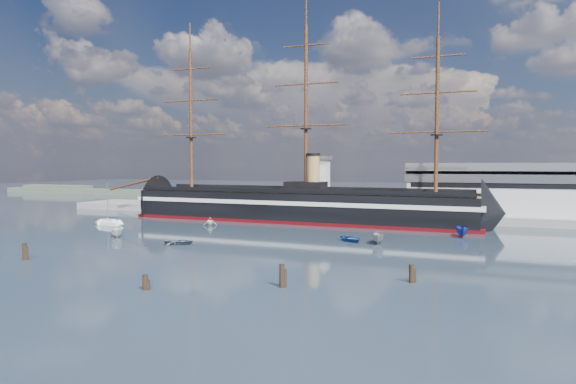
% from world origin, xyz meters
% --- Properties ---
extents(ground, '(600.00, 600.00, 0.00)m').
position_xyz_m(ground, '(0.00, 40.00, 0.00)').
color(ground, black).
rests_on(ground, ground).
extents(quay, '(180.00, 18.00, 2.00)m').
position_xyz_m(quay, '(10.00, 76.00, 0.00)').
color(quay, slate).
rests_on(quay, ground).
extents(warehouse, '(63.00, 21.00, 11.60)m').
position_xyz_m(warehouse, '(58.00, 80.00, 7.98)').
color(warehouse, '#B7BABC').
rests_on(warehouse, ground).
extents(quay_tower, '(5.00, 5.00, 15.00)m').
position_xyz_m(quay_tower, '(3.00, 73.00, 9.75)').
color(quay_tower, silver).
rests_on(quay_tower, ground).
extents(shoreline, '(120.00, 10.00, 4.00)m').
position_xyz_m(shoreline, '(-139.23, 135.00, 1.45)').
color(shoreline, '#3F4C38').
rests_on(shoreline, ground).
extents(warship, '(113.11, 18.84, 53.94)m').
position_xyz_m(warship, '(-0.91, 60.00, 4.04)').
color(warship, black).
rests_on(warship, ground).
extents(sailboat, '(6.69, 3.04, 10.33)m').
position_xyz_m(sailboat, '(-39.24, 35.87, 0.66)').
color(sailboat, white).
rests_on(sailboat, ground).
extents(motorboat_a, '(6.14, 5.59, 2.44)m').
position_xyz_m(motorboat_a, '(-23.71, 20.35, 0.00)').
color(motorboat_a, white).
rests_on(motorboat_a, ground).
extents(motorboat_b, '(2.15, 3.46, 1.51)m').
position_xyz_m(motorboat_b, '(-7.21, 17.51, 0.00)').
color(motorboat_b, slate).
rests_on(motorboat_b, ground).
extents(motorboat_c, '(6.64, 3.32, 2.54)m').
position_xyz_m(motorboat_c, '(26.63, 31.41, 0.00)').
color(motorboat_c, gray).
rests_on(motorboat_c, ground).
extents(motorboat_d, '(6.47, 5.27, 2.19)m').
position_xyz_m(motorboat_d, '(-16.09, 44.06, 0.00)').
color(motorboat_d, white).
rests_on(motorboat_d, ground).
extents(motorboat_e, '(3.30, 3.42, 1.58)m').
position_xyz_m(motorboat_e, '(21.35, 32.16, 0.00)').
color(motorboat_e, navy).
rests_on(motorboat_e, ground).
extents(motorboat_f, '(6.98, 3.32, 2.69)m').
position_xyz_m(motorboat_f, '(41.03, 45.67, 0.00)').
color(motorboat_f, navy).
rests_on(motorboat_f, ground).
extents(piling_near_left, '(0.64, 0.64, 3.33)m').
position_xyz_m(piling_near_left, '(-21.13, -3.22, 0.00)').
color(piling_near_left, black).
rests_on(piling_near_left, ground).
extents(piling_near_mid, '(0.64, 0.64, 2.54)m').
position_xyz_m(piling_near_mid, '(7.24, -11.23, 0.00)').
color(piling_near_mid, black).
rests_on(piling_near_mid, ground).
extents(piling_near_right, '(0.64, 0.64, 3.51)m').
position_xyz_m(piling_near_right, '(21.68, -4.44, 0.00)').
color(piling_near_right, black).
rests_on(piling_near_right, ground).
extents(piling_far_right, '(0.64, 0.64, 2.99)m').
position_xyz_m(piling_far_right, '(35.81, 3.44, 0.00)').
color(piling_far_right, black).
rests_on(piling_far_right, ground).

